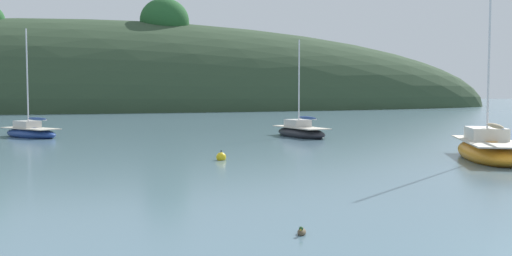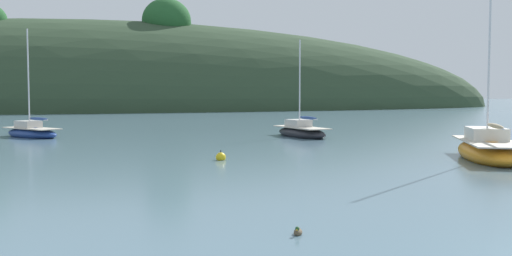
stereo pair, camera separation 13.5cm
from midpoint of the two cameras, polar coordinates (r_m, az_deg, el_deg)
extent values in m
ellipsoid|color=#2D422B|center=(99.71, -13.50, 1.81)|extent=(150.00, 36.00, 29.99)
ellipsoid|color=#235628|center=(102.73, -8.65, 10.17)|extent=(7.74, 7.04, 7.04)
ellipsoid|color=#235628|center=(97.77, -8.93, 10.59)|extent=(8.18, 7.44, 7.44)
ellipsoid|color=#232328|center=(38.05, 4.69, -0.52)|extent=(2.41, 5.59, 0.87)
cube|color=beige|center=(38.02, 4.69, 0.06)|extent=(2.22, 5.14, 0.06)
cube|color=beige|center=(38.38, 4.38, 0.47)|extent=(1.38, 1.85, 0.50)
cylinder|color=silver|center=(38.19, 4.51, 4.46)|extent=(0.09, 0.09, 5.84)
cylinder|color=silver|center=(37.23, 5.36, 0.94)|extent=(0.31, 2.27, 0.07)
ellipsoid|color=#2D4784|center=(37.23, 5.36, 1.02)|extent=(0.43, 2.19, 0.20)
ellipsoid|color=navy|center=(40.43, -21.49, -0.54)|extent=(4.27, 5.17, 0.81)
cube|color=beige|center=(40.41, -21.50, -0.02)|extent=(3.93, 4.76, 0.06)
cube|color=beige|center=(40.74, -21.81, 0.34)|extent=(1.84, 1.97, 0.48)
cylinder|color=silver|center=(40.56, -21.80, 4.62)|extent=(0.09, 0.09, 6.57)
cylinder|color=silver|center=(39.68, -20.91, 0.80)|extent=(1.25, 1.81, 0.07)
ellipsoid|color=#2D4784|center=(39.68, -20.92, 0.87)|extent=(1.31, 1.81, 0.20)
ellipsoid|color=orange|center=(27.27, 22.44, -2.29)|extent=(5.36, 7.14, 1.10)
cube|color=beige|center=(27.23, 22.46, -1.26)|extent=(4.93, 6.57, 0.06)
cube|color=silver|center=(27.74, 22.24, -0.56)|extent=(2.39, 2.66, 0.58)
cylinder|color=silver|center=(27.58, 22.54, 8.30)|extent=(0.09, 0.09, 9.13)
cylinder|color=silver|center=(26.11, 23.02, 0.08)|extent=(1.45, 2.56, 0.07)
ellipsoid|color=tan|center=(26.11, 23.02, 0.19)|extent=(1.51, 2.52, 0.20)
sphere|color=yellow|center=(25.01, -3.40, -2.95)|extent=(0.44, 0.44, 0.44)
cylinder|color=black|center=(24.98, -3.40, -2.34)|extent=(0.04, 0.04, 0.10)
ellipsoid|color=brown|center=(12.15, 4.56, -10.39)|extent=(0.32, 0.38, 0.16)
sphere|color=#1E4723|center=(11.98, 4.50, -10.04)|extent=(0.09, 0.09, 0.09)
cone|color=gold|center=(11.92, 4.47, -10.14)|extent=(0.05, 0.06, 0.04)
cone|color=brown|center=(12.29, 4.62, -10.08)|extent=(0.10, 0.10, 0.08)
camera|label=1|loc=(0.07, -89.86, 0.01)|focal=39.84mm
camera|label=2|loc=(0.07, 90.14, -0.01)|focal=39.84mm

